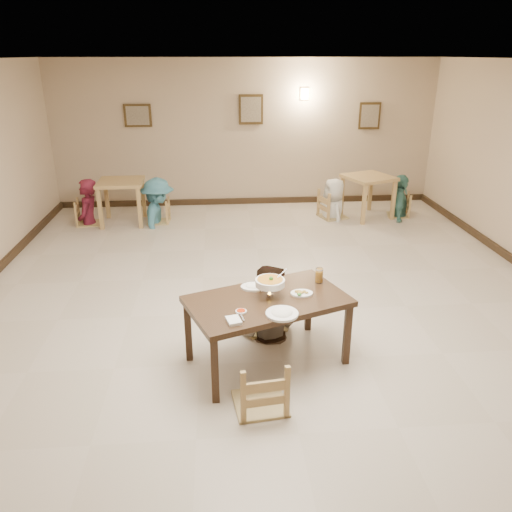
{
  "coord_description": "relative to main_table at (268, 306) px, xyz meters",
  "views": [
    {
      "loc": [
        -0.65,
        -5.61,
        3.07
      ],
      "look_at": [
        -0.23,
        -0.43,
        0.95
      ],
      "focal_mm": 35.0,
      "sensor_mm": 36.0,
      "label": 1
    }
  ],
  "objects": [
    {
      "name": "floor",
      "position": [
        0.16,
        1.1,
        -0.67
      ],
      "size": [
        10.0,
        10.0,
        0.0
      ],
      "primitive_type": "plane",
      "color": "#BCAE9C",
      "rests_on": "ground"
    },
    {
      "name": "ceiling",
      "position": [
        0.16,
        1.1,
        2.33
      ],
      "size": [
        10.0,
        10.0,
        0.0
      ],
      "primitive_type": "plane",
      "color": "silver",
      "rests_on": "wall_back"
    },
    {
      "name": "wall_back",
      "position": [
        0.16,
        6.1,
        0.83
      ],
      "size": [
        10.0,
        0.0,
        10.0
      ],
      "primitive_type": "plane",
      "rotation": [
        1.57,
        0.0,
        0.0
      ],
      "color": "tan",
      "rests_on": "floor"
    },
    {
      "name": "baseboard_back",
      "position": [
        0.16,
        6.07,
        -0.61
      ],
      "size": [
        8.0,
        0.06,
        0.12
      ],
      "primitive_type": "cube",
      "color": "black",
      "rests_on": "floor"
    },
    {
      "name": "picture_a",
      "position": [
        -2.04,
        6.05,
        1.23
      ],
      "size": [
        0.55,
        0.04,
        0.45
      ],
      "color": "#382812",
      "rests_on": "wall_back"
    },
    {
      "name": "picture_b",
      "position": [
        0.26,
        6.05,
        1.33
      ],
      "size": [
        0.5,
        0.04,
        0.6
      ],
      "color": "#382812",
      "rests_on": "wall_back"
    },
    {
      "name": "picture_c",
      "position": [
        2.76,
        6.05,
        1.18
      ],
      "size": [
        0.45,
        0.04,
        0.55
      ],
      "color": "#382812",
      "rests_on": "wall_back"
    },
    {
      "name": "wall_sconce",
      "position": [
        1.36,
        6.06,
        1.63
      ],
      "size": [
        0.16,
        0.05,
        0.22
      ],
      "primitive_type": "cube",
      "color": "#FFD88C",
      "rests_on": "wall_back"
    },
    {
      "name": "main_table",
      "position": [
        0.0,
        0.0,
        0.0
      ],
      "size": [
        1.81,
        1.41,
        0.75
      ],
      "rotation": [
        0.0,
        0.0,
        0.36
      ],
      "color": "#382415",
      "rests_on": "floor"
    },
    {
      "name": "chair_far",
      "position": [
        0.01,
        0.72,
        -0.18
      ],
      "size": [
        0.46,
        0.46,
        0.98
      ],
      "rotation": [
        0.0,
        0.0,
        0.37
      ],
      "color": "tan",
      "rests_on": "floor"
    },
    {
      "name": "chair_near",
      "position": [
        -0.14,
        -0.71,
        -0.16
      ],
      "size": [
        0.48,
        0.48,
        1.02
      ],
      "rotation": [
        0.0,
        0.0,
        3.26
      ],
      "color": "tan",
      "rests_on": "floor"
    },
    {
      "name": "main_diner",
      "position": [
        0.05,
        0.61,
        0.18
      ],
      "size": [
        0.93,
        0.79,
        1.69
      ],
      "primitive_type": "imported",
      "rotation": [
        0.0,
        0.0,
        2.94
      ],
      "color": "gray",
      "rests_on": "floor"
    },
    {
      "name": "curry_warmer",
      "position": [
        0.03,
        0.04,
        0.24
      ],
      "size": [
        0.34,
        0.3,
        0.27
      ],
      "color": "silver",
      "rests_on": "main_table"
    },
    {
      "name": "rice_plate_far",
      "position": [
        -0.11,
        0.27,
        0.1
      ],
      "size": [
        0.29,
        0.29,
        0.07
      ],
      "color": "white",
      "rests_on": "main_table"
    },
    {
      "name": "rice_plate_near",
      "position": [
        0.1,
        -0.35,
        0.1
      ],
      "size": [
        0.32,
        0.32,
        0.07
      ],
      "color": "white",
      "rests_on": "main_table"
    },
    {
      "name": "fried_plate",
      "position": [
        0.36,
        0.07,
        0.1
      ],
      "size": [
        0.23,
        0.23,
        0.05
      ],
      "color": "white",
      "rests_on": "main_table"
    },
    {
      "name": "chili_dish",
      "position": [
        -0.29,
        -0.27,
        0.09
      ],
      "size": [
        0.11,
        0.11,
        0.02
      ],
      "color": "white",
      "rests_on": "main_table"
    },
    {
      "name": "napkin_cutlery",
      "position": [
        -0.36,
        -0.45,
        0.1
      ],
      "size": [
        0.18,
        0.26,
        0.03
      ],
      "color": "white",
      "rests_on": "main_table"
    },
    {
      "name": "drink_glass",
      "position": [
        0.6,
        0.35,
        0.16
      ],
      "size": [
        0.08,
        0.08,
        0.17
      ],
      "color": "white",
      "rests_on": "main_table"
    },
    {
      "name": "bg_table_left",
      "position": [
        -2.3,
        4.92,
        0.03
      ],
      "size": [
        0.86,
        0.86,
        0.84
      ],
      "rotation": [
        0.0,
        0.0,
        0.02
      ],
      "color": "tan",
      "rests_on": "floor"
    },
    {
      "name": "bg_table_right",
      "position": [
        2.51,
        4.92,
        0.03
      ],
      "size": [
        1.09,
        1.09,
        0.84
      ],
      "rotation": [
        0.0,
        0.0,
        0.38
      ],
      "color": "tan",
      "rests_on": "floor"
    },
    {
      "name": "bg_chair_ll",
      "position": [
        -2.96,
        4.9,
        -0.21
      ],
      "size": [
        0.43,
        0.43,
        0.92
      ],
      "rotation": [
        0.0,
        0.0,
        1.68
      ],
      "color": "tan",
      "rests_on": "floor"
    },
    {
      "name": "bg_chair_lr",
      "position": [
        -1.63,
        4.9,
        -0.23
      ],
      "size": [
        0.41,
        0.41,
        0.88
      ],
      "rotation": [
        0.0,
        0.0,
        -1.62
      ],
      "color": "tan",
      "rests_on": "floor"
    },
    {
      "name": "bg_chair_rl",
      "position": [
        1.83,
        4.95,
        -0.15
      ],
      "size": [
        0.49,
        0.49,
        1.05
      ],
      "rotation": [
        0.0,
        0.0,
        1.88
      ],
      "color": "tan",
      "rests_on": "floor"
    },
    {
      "name": "bg_chair_rr",
      "position": [
        3.18,
        4.94,
        -0.23
      ],
      "size": [
        0.42,
        0.42,
        0.89
      ],
      "rotation": [
        0.0,
        0.0,
        -1.81
      ],
      "color": "tan",
      "rests_on": "floor"
    },
    {
      "name": "bg_diner_a",
      "position": [
        -2.96,
        4.9,
        0.21
      ],
      "size": [
        0.46,
        0.66,
        1.76
      ],
      "primitive_type": "imported",
      "rotation": [
        0.0,
        0.0,
        4.66
      ],
      "color": "maroon",
      "rests_on": "floor"
    },
    {
      "name": "bg_diner_b",
      "position": [
        -1.63,
        4.9,
        0.21
      ],
      "size": [
        0.7,
        1.16,
        1.75
      ],
      "primitive_type": "imported",
      "rotation": [
        0.0,
        0.0,
        1.52
      ],
      "color": "teal",
      "rests_on": "floor"
    },
    {
      "name": "bg_diner_c",
      "position": [
        1.83,
        4.95,
        0.12
      ],
      "size": [
        0.62,
        0.84,
        1.58
      ],
      "primitive_type": "imported",
      "rotation": [
        0.0,
        0.0,
        4.87
      ],
      "color": "silver",
      "rests_on": "floor"
    },
    {
      "name": "bg_diner_d",
      "position": [
        3.18,
        4.94,
        0.18
      ],
      "size": [
        0.67,
        1.06,
        1.69
      ],
      "primitive_type": "imported",
      "rotation": [
        0.0,
        0.0,
        1.29
      ],
      "color": "#478479",
      "rests_on": "floor"
    }
  ]
}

